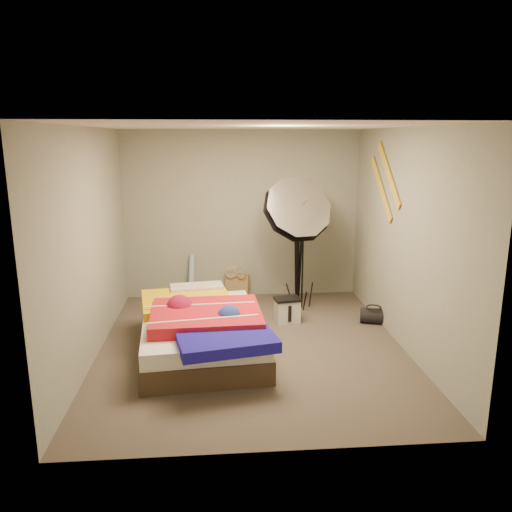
{
  "coord_description": "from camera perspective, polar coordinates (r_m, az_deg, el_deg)",
  "views": [
    {
      "loc": [
        -0.39,
        -5.41,
        2.39
      ],
      "look_at": [
        0.1,
        0.6,
        0.95
      ],
      "focal_mm": 35.0,
      "sensor_mm": 36.0,
      "label": 1
    }
  ],
  "objects": [
    {
      "name": "duffel_bag",
      "position": [
        6.78,
        13.23,
        -6.67
      ],
      "size": [
        0.37,
        0.29,
        0.2
      ],
      "primitive_type": "cylinder",
      "rotation": [
        0.0,
        1.57,
        -0.28
      ],
      "color": "black",
      "rests_on": "floor"
    },
    {
      "name": "wrapping_roll",
      "position": [
        7.6,
        -7.42,
        -2.37
      ],
      "size": [
        0.14,
        0.21,
        0.67
      ],
      "primitive_type": "cylinder",
      "rotation": [
        -0.17,
        0.0,
        -0.36
      ],
      "color": "#548CC1",
      "rests_on": "floor"
    },
    {
      "name": "wall_stripe_lower",
      "position": [
        6.64,
        14.11,
        7.5
      ],
      "size": [
        0.02,
        0.91,
        0.78
      ],
      "primitive_type": "cube",
      "rotation": [
        0.7,
        0.0,
        0.0
      ],
      "color": "gold",
      "rests_on": "wall_right"
    },
    {
      "name": "wall_stripe_upper",
      "position": [
        6.38,
        14.93,
        9.04
      ],
      "size": [
        0.02,
        0.91,
        0.78
      ],
      "primitive_type": "cube",
      "rotation": [
        0.7,
        0.0,
        0.0
      ],
      "color": "gold",
      "rests_on": "wall_right"
    },
    {
      "name": "wall_right",
      "position": [
        5.92,
        16.62,
        1.78
      ],
      "size": [
        0.0,
        4.0,
        4.0
      ],
      "primitive_type": "plane",
      "rotation": [
        1.57,
        0.0,
        -1.57
      ],
      "color": "gray",
      "rests_on": "floor"
    },
    {
      "name": "floor",
      "position": [
        5.92,
        -0.5,
        -10.36
      ],
      "size": [
        4.0,
        4.0,
        0.0
      ],
      "primitive_type": "plane",
      "color": "#514A3E",
      "rests_on": "ground"
    },
    {
      "name": "photo_umbrella",
      "position": [
        6.75,
        4.58,
        5.13
      ],
      "size": [
        1.1,
        0.81,
        1.98
      ],
      "color": "black",
      "rests_on": "floor"
    },
    {
      "name": "ceiling",
      "position": [
        5.42,
        -0.56,
        14.61
      ],
      "size": [
        4.0,
        4.0,
        0.0
      ],
      "primitive_type": "plane",
      "rotation": [
        3.14,
        0.0,
        0.0
      ],
      "color": "silver",
      "rests_on": "wall_back"
    },
    {
      "name": "tote_bag",
      "position": [
        7.64,
        -2.14,
        -3.41
      ],
      "size": [
        0.39,
        0.26,
        0.37
      ],
      "primitive_type": "cube",
      "rotation": [
        -0.14,
        0.0,
        -0.34
      ],
      "color": "tan",
      "rests_on": "floor"
    },
    {
      "name": "wall_front",
      "position": [
        3.61,
        1.77,
        -4.94
      ],
      "size": [
        3.5,
        0.0,
        3.5
      ],
      "primitive_type": "plane",
      "rotation": [
        -1.57,
        0.0,
        0.0
      ],
      "color": "gray",
      "rests_on": "floor"
    },
    {
      "name": "wall_left",
      "position": [
        5.69,
        -18.4,
        1.19
      ],
      "size": [
        0.0,
        4.0,
        4.0
      ],
      "primitive_type": "plane",
      "rotation": [
        1.57,
        0.0,
        1.57
      ],
      "color": "gray",
      "rests_on": "floor"
    },
    {
      "name": "bed",
      "position": [
        5.72,
        -6.2,
        -8.29
      ],
      "size": [
        1.56,
        2.15,
        0.56
      ],
      "color": "#453325",
      "rests_on": "floor"
    },
    {
      "name": "camera_tripod",
      "position": [
        7.25,
        4.83,
        0.66
      ],
      "size": [
        0.08,
        0.08,
        1.38
      ],
      "color": "black",
      "rests_on": "floor"
    },
    {
      "name": "wall_back",
      "position": [
        7.5,
        -1.63,
        4.69
      ],
      "size": [
        3.5,
        0.0,
        3.5
      ],
      "primitive_type": "plane",
      "rotation": [
        1.57,
        0.0,
        0.0
      ],
      "color": "gray",
      "rests_on": "floor"
    },
    {
      "name": "camera_case",
      "position": [
        6.63,
        3.59,
        -6.29
      ],
      "size": [
        0.34,
        0.27,
        0.31
      ],
      "primitive_type": "cube",
      "rotation": [
        0.0,
        0.0,
        0.16
      ],
      "color": "beige",
      "rests_on": "floor"
    }
  ]
}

